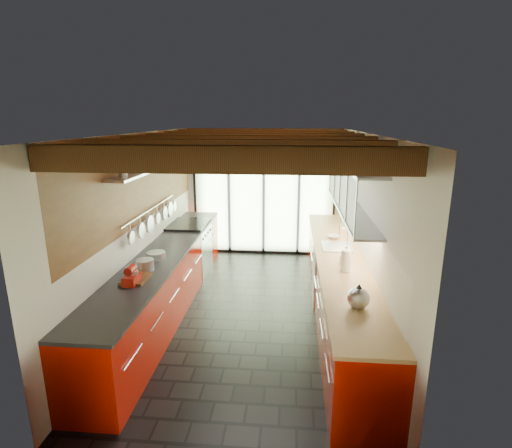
{
  "coord_description": "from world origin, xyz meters",
  "views": [
    {
      "loc": [
        0.56,
        -5.4,
        2.8
      ],
      "look_at": [
        0.05,
        0.4,
        1.25
      ],
      "focal_mm": 28.0,
      "sensor_mm": 36.0,
      "label": 1
    }
  ],
  "objects_px": {
    "kettle": "(358,297)",
    "bowl": "(334,237)",
    "soap_bottle": "(343,258)",
    "paper_towel": "(346,261)",
    "stand_mixer": "(132,276)"
  },
  "relations": [
    {
      "from": "kettle",
      "to": "bowl",
      "type": "bearing_deg",
      "value": 90.0
    },
    {
      "from": "bowl",
      "to": "stand_mixer",
      "type": "bearing_deg",
      "value": -140.94
    },
    {
      "from": "stand_mixer",
      "to": "bowl",
      "type": "xyz_separation_m",
      "value": [
        2.54,
        2.06,
        -0.07
      ]
    },
    {
      "from": "soap_bottle",
      "to": "bowl",
      "type": "height_order",
      "value": "soap_bottle"
    },
    {
      "from": "kettle",
      "to": "soap_bottle",
      "type": "distance_m",
      "value": 1.26
    },
    {
      "from": "soap_bottle",
      "to": "bowl",
      "type": "xyz_separation_m",
      "value": [
        0.0,
        1.2,
        -0.07
      ]
    },
    {
      "from": "stand_mixer",
      "to": "paper_towel",
      "type": "distance_m",
      "value": 2.61
    },
    {
      "from": "kettle",
      "to": "bowl",
      "type": "xyz_separation_m",
      "value": [
        0.0,
        2.45,
        -0.1
      ]
    },
    {
      "from": "paper_towel",
      "to": "soap_bottle",
      "type": "bearing_deg",
      "value": 90.0
    },
    {
      "from": "soap_bottle",
      "to": "paper_towel",
      "type": "bearing_deg",
      "value": -90.0
    },
    {
      "from": "soap_bottle",
      "to": "bowl",
      "type": "distance_m",
      "value": 1.2
    },
    {
      "from": "stand_mixer",
      "to": "kettle",
      "type": "bearing_deg",
      "value": -8.73
    },
    {
      "from": "paper_towel",
      "to": "soap_bottle",
      "type": "xyz_separation_m",
      "value": [
        0.0,
        0.26,
        -0.05
      ]
    },
    {
      "from": "stand_mixer",
      "to": "soap_bottle",
      "type": "xyz_separation_m",
      "value": [
        2.54,
        0.86,
        0.0
      ]
    },
    {
      "from": "paper_towel",
      "to": "soap_bottle",
      "type": "distance_m",
      "value": 0.26
    }
  ]
}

